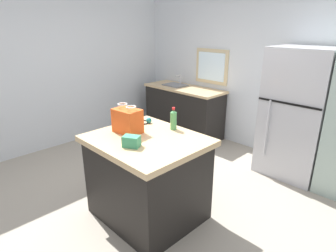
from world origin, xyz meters
TOP-DOWN VIEW (x-y plane):
  - ground at (0.00, 0.00)m, footprint 5.80×5.80m
  - back_wall at (-0.01, 2.29)m, footprint 4.84×0.13m
  - left_wall at (-2.42, 0.00)m, footprint 0.10×4.58m
  - kitchen_island at (0.16, -0.18)m, footprint 1.12×0.96m
  - refrigerator at (0.82, 1.87)m, footprint 0.79×0.72m
  - sink_counter at (-1.26, 1.93)m, footprint 1.54×0.60m
  - shopping_bag at (-0.10, -0.21)m, footprint 0.31×0.22m
  - small_box at (0.22, -0.41)m, footprint 0.18×0.16m
  - bottle at (0.17, 0.19)m, footprint 0.07×0.07m
  - ear_defenders at (-0.22, 0.10)m, footprint 0.21×0.21m

SIDE VIEW (x-z plane):
  - ground at x=0.00m, z-range 0.00..0.00m
  - sink_counter at x=-1.26m, z-range -0.08..0.99m
  - kitchen_island at x=0.16m, z-range 0.00..0.91m
  - refrigerator at x=0.82m, z-range 0.00..1.71m
  - ear_defenders at x=-0.22m, z-range 0.90..0.96m
  - small_box at x=0.22m, z-range 0.91..1.01m
  - bottle at x=0.17m, z-range 0.89..1.14m
  - shopping_bag at x=-0.10m, z-range 0.89..1.18m
  - back_wall at x=-0.01m, z-range 0.00..2.66m
  - left_wall at x=-2.42m, z-range 0.00..2.66m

